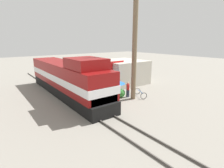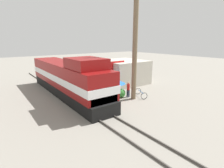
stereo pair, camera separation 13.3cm
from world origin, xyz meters
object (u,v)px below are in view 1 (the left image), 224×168
at_px(billboard_sign, 117,67).
at_px(person_bystander, 128,89).
at_px(locomotive, 67,78).
at_px(utility_pole, 135,43).
at_px(vendor_umbrella, 114,81).
at_px(bicycle, 140,93).

relative_size(billboard_sign, person_bystander, 2.06).
bearing_deg(locomotive, utility_pole, -45.21).
bearing_deg(utility_pole, billboard_sign, 73.10).
relative_size(vendor_umbrella, bicycle, 1.18).
xyz_separation_m(locomotive, vendor_umbrella, (4.23, -3.24, -0.31)).
bearing_deg(bicycle, vendor_umbrella, 161.62).
bearing_deg(bicycle, locomotive, 164.76).
height_order(locomotive, billboard_sign, locomotive).
xyz_separation_m(billboard_sign, person_bystander, (-1.48, -3.85, -1.82)).
bearing_deg(vendor_umbrella, bicycle, -42.39).
bearing_deg(bicycle, person_bystander, 172.84).
height_order(utility_pole, person_bystander, utility_pole).
bearing_deg(person_bystander, vendor_umbrella, 127.17).
bearing_deg(person_bystander, bicycle, -31.18).
bearing_deg(locomotive, billboard_sign, -5.58).
height_order(utility_pole, vendor_umbrella, utility_pole).
height_order(person_bystander, bicycle, person_bystander).
bearing_deg(bicycle, billboard_sign, 111.22).
relative_size(utility_pole, billboard_sign, 3.30).
relative_size(billboard_sign, bicycle, 1.74).
height_order(billboard_sign, person_bystander, billboard_sign).
xyz_separation_m(vendor_umbrella, billboard_sign, (2.43, 2.59, 1.05)).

